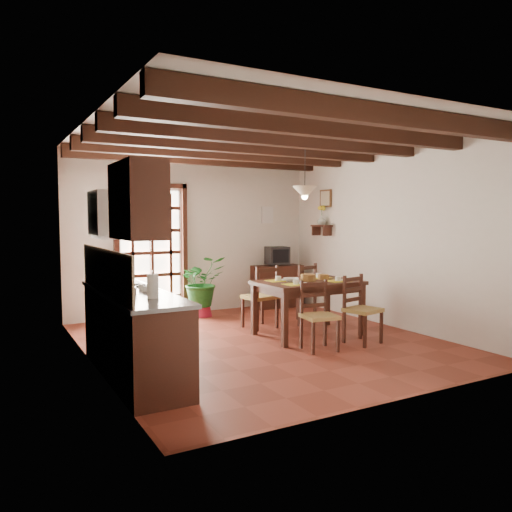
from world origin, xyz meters
TOP-DOWN VIEW (x-y plane):
  - ground_plane at (0.00, 0.00)m, footprint 5.00×5.00m
  - room_shell at (0.00, 0.00)m, footprint 4.52×5.02m
  - ceiling_beams at (0.00, 0.00)m, footprint 4.50×4.34m
  - french_door at (-0.80, 2.45)m, footprint 1.26×0.11m
  - kitchen_counter at (-1.96, -0.60)m, footprint 0.64×2.25m
  - upper_cabinet at (-2.08, -1.30)m, footprint 0.35×0.80m
  - range_hood at (-2.05, -0.05)m, footprint 0.38×0.60m
  - counter_items at (-1.95, -0.51)m, footprint 0.50×1.43m
  - dining_table at (0.76, 0.05)m, footprint 1.47×0.96m
  - chair_near_left at (0.41, -0.70)m, footprint 0.46×0.44m
  - chair_near_right at (1.14, -0.69)m, footprint 0.50×0.49m
  - chair_far_left at (0.39, 0.79)m, footprint 0.51×0.49m
  - chair_far_right at (1.12, 0.80)m, footprint 0.54×0.53m
  - table_setting at (0.76, 0.05)m, footprint 1.06×0.71m
  - table_bowl at (0.50, 0.10)m, footprint 0.28×0.28m
  - sideboard at (1.57, 2.23)m, footprint 0.96×0.47m
  - crt_tv at (1.57, 2.22)m, footprint 0.44×0.41m
  - fuse_box at (1.50, 2.48)m, footprint 0.25×0.03m
  - plant_pot at (-0.05, 2.05)m, footprint 0.34×0.34m
  - potted_plant at (-0.05, 2.05)m, footprint 2.05×1.76m
  - wall_shelf at (2.14, 1.60)m, footprint 0.20×0.42m
  - shelf_vase at (2.14, 1.60)m, footprint 0.15×0.15m
  - shelf_flowers at (2.14, 1.60)m, footprint 0.14×0.14m
  - framed_picture at (2.22, 1.60)m, footprint 0.03×0.32m
  - pendant_lamp at (0.76, 0.15)m, footprint 0.36×0.36m

SIDE VIEW (x-z plane):
  - ground_plane at x=0.00m, z-range 0.00..0.00m
  - plant_pot at x=-0.05m, z-range 0.01..0.21m
  - chair_near_left at x=0.41m, z-range -0.17..0.72m
  - chair_near_right at x=1.14m, z-range -0.17..0.75m
  - chair_far_right at x=1.12m, z-range -0.18..0.79m
  - chair_far_left at x=0.39m, z-range -0.18..0.79m
  - sideboard at x=1.57m, z-range 0.00..0.79m
  - kitchen_counter at x=-1.96m, z-range -0.22..1.16m
  - potted_plant at x=-0.05m, z-range -0.55..1.69m
  - dining_table at x=0.76m, z-range 0.29..1.08m
  - table_bowl at x=0.50m, z-range 0.79..0.84m
  - table_setting at x=0.76m, z-range 0.81..0.90m
  - counter_items at x=-1.95m, z-range 0.83..1.08m
  - crt_tv at x=1.57m, z-range 0.82..1.15m
  - french_door at x=-0.80m, z-range 0.02..2.34m
  - wall_shelf at x=2.14m, z-range 1.41..1.61m
  - shelf_vase at x=2.14m, z-range 1.57..1.73m
  - range_hood at x=-2.05m, z-range 1.46..2.00m
  - fuse_box at x=1.50m, z-range 1.59..1.91m
  - room_shell at x=0.00m, z-range 0.41..3.22m
  - upper_cabinet at x=-2.08m, z-range 1.50..2.20m
  - shelf_flowers at x=2.14m, z-range 1.68..2.04m
  - framed_picture at x=2.22m, z-range 1.89..2.21m
  - pendant_lamp at x=0.76m, z-range 1.66..2.50m
  - ceiling_beams at x=0.00m, z-range 2.59..2.79m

